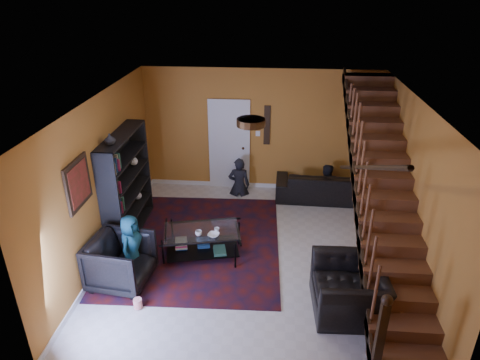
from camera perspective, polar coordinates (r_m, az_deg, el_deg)
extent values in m
plane|color=beige|center=(7.85, 1.62, -9.85)|extent=(5.50, 5.50, 0.00)
plane|color=#B66E28|center=(9.68, 2.71, 6.52)|extent=(5.20, 0.00, 5.20)
plane|color=#B66E28|center=(4.82, -0.21, -15.10)|extent=(5.20, 0.00, 5.20)
plane|color=#B66E28|center=(7.71, -17.92, 0.13)|extent=(0.00, 5.50, 5.50)
plane|color=#B66E28|center=(7.48, 22.07, -1.34)|extent=(0.00, 5.50, 5.50)
plane|color=white|center=(6.64, 1.92, 10.28)|extent=(5.50, 5.50, 0.00)
cube|color=silver|center=(10.19, 2.55, -0.70)|extent=(5.20, 0.02, 0.10)
cube|color=silver|center=(8.34, -16.62, -8.28)|extent=(0.02, 5.50, 0.10)
cube|color=#B66E28|center=(7.38, 18.45, -1.78)|extent=(0.95, 4.92, 2.83)
cube|color=black|center=(7.25, 15.05, -1.11)|extent=(0.04, 5.02, 3.02)
cylinder|color=black|center=(7.07, 15.70, 2.14)|extent=(0.07, 4.20, 2.44)
cube|color=black|center=(5.81, 18.15, -19.47)|extent=(0.10, 0.10, 1.10)
cube|color=black|center=(8.31, -14.83, -0.65)|extent=(0.35, 1.80, 2.00)
cube|color=black|center=(8.58, -14.39, -4.25)|extent=(0.35, 1.72, 0.03)
cube|color=black|center=(8.24, -14.95, 0.35)|extent=(0.35, 1.72, 0.03)
cube|color=silver|center=(9.83, -1.43, 4.52)|extent=(0.82, 0.05, 2.05)
cube|color=maroon|center=(6.81, -20.80, -0.45)|extent=(0.04, 0.74, 0.74)
cube|color=black|center=(9.61, 3.63, 7.30)|extent=(0.14, 0.03, 0.90)
cylinder|color=#3F2814|center=(5.89, 1.47, 7.69)|extent=(0.40, 0.40, 0.10)
cube|color=#430F0C|center=(8.19, -5.89, -8.25)|extent=(3.20, 3.63, 0.02)
imported|color=black|center=(9.74, 11.32, -0.73)|extent=(2.22, 0.91, 0.64)
imported|color=black|center=(7.21, -15.60, -10.42)|extent=(1.03, 1.01, 0.84)
imported|color=black|center=(6.71, 14.26, -13.88)|extent=(1.05, 1.19, 0.74)
imported|color=black|center=(9.79, -0.13, -0.72)|extent=(0.50, 0.34, 1.34)
imported|color=black|center=(9.85, 11.22, -1.35)|extent=(0.64, 0.51, 1.25)
imported|color=#164456|center=(7.32, -14.25, -8.45)|extent=(0.45, 0.59, 1.09)
cube|color=black|center=(7.58, -10.25, -9.48)|extent=(0.04, 0.04, 0.49)
cube|color=black|center=(7.37, -0.64, -10.12)|extent=(0.04, 0.04, 0.49)
cube|color=black|center=(8.15, -9.02, -6.67)|extent=(0.04, 0.04, 0.49)
cube|color=black|center=(7.96, -0.15, -7.17)|extent=(0.04, 0.04, 0.49)
cube|color=black|center=(7.80, -5.03, -9.03)|extent=(1.38, 0.96, 0.02)
cube|color=silver|center=(7.60, -5.13, -6.79)|extent=(1.45, 1.04, 0.02)
imported|color=#999999|center=(7.45, -5.54, -7.06)|extent=(0.15, 0.15, 0.09)
imported|color=#999999|center=(7.51, -3.11, -6.71)|extent=(0.10, 0.10, 0.09)
imported|color=#999999|center=(7.42, -3.55, -7.34)|extent=(0.23, 0.23, 0.05)
imported|color=#999999|center=(7.46, -16.97, 5.23)|extent=(0.18, 0.18, 0.19)
cylinder|color=red|center=(6.87, -13.47, -15.70)|extent=(0.15, 0.15, 0.15)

